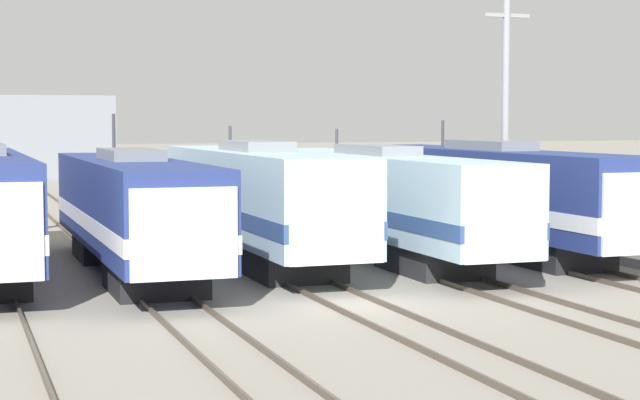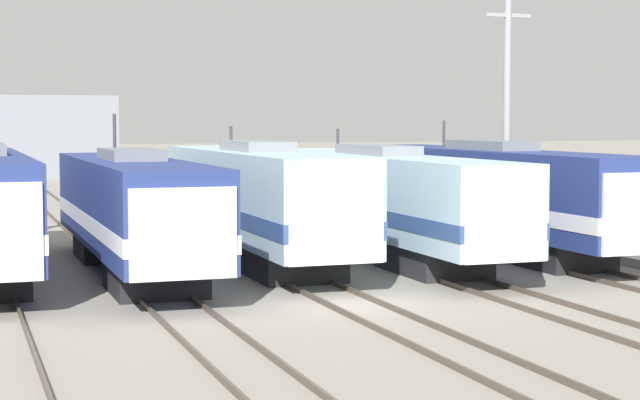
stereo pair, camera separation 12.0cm
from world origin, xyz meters
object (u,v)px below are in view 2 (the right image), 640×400
at_px(locomotive_center_left, 134,211).
at_px(locomotive_center_right, 383,200).
at_px(locomotive_far_right, 496,195).
at_px(locomotive_center, 260,201).
at_px(catenary_tower_right, 507,107).

height_order(locomotive_center_left, locomotive_center_right, locomotive_center_left).
relative_size(locomotive_center_left, locomotive_far_right, 0.87).
xyz_separation_m(locomotive_center, locomotive_center_right, (4.67, 0.11, -0.09)).
relative_size(locomotive_center_left, locomotive_center_right, 0.84).
xyz_separation_m(locomotive_center_left, locomotive_center_right, (9.33, 1.78, 0.01)).
relative_size(locomotive_center, catenary_tower_right, 1.55).
distance_m(locomotive_center_left, locomotive_center_right, 9.50).
distance_m(locomotive_center_right, catenary_tower_right, 9.61).
xyz_separation_m(locomotive_center_left, locomotive_center, (4.67, 1.67, 0.10)).
height_order(locomotive_center, catenary_tower_right, catenary_tower_right).
relative_size(locomotive_center_left, catenary_tower_right, 1.53).
height_order(locomotive_center, locomotive_far_right, locomotive_far_right).
bearing_deg(locomotive_far_right, locomotive_center, -178.94).
distance_m(locomotive_far_right, catenary_tower_right, 6.46).
xyz_separation_m(locomotive_center_left, locomotive_far_right, (14.00, 1.84, 0.07)).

